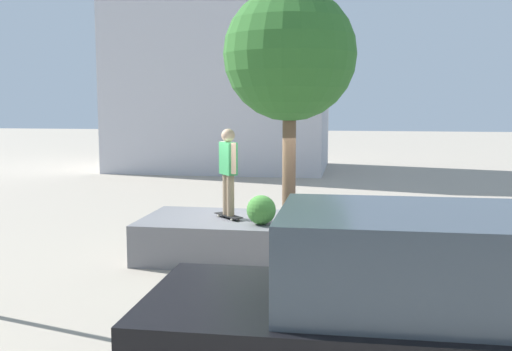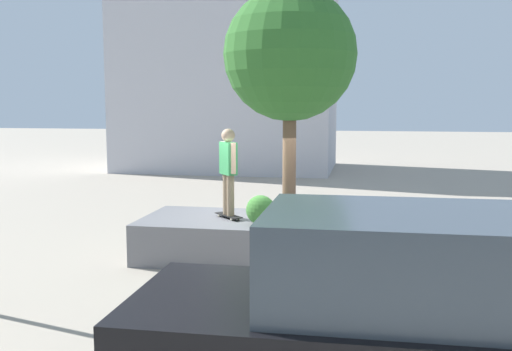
{
  "view_description": "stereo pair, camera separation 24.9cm",
  "coord_description": "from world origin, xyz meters",
  "px_view_note": "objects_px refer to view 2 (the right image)",
  "views": [
    {
      "loc": [
        -1.83,
        12.0,
        3.18
      ],
      "look_at": [
        0.11,
        0.32,
        1.74
      ],
      "focal_mm": 40.99,
      "sensor_mm": 36.0,
      "label": 1
    },
    {
      "loc": [
        -2.08,
        11.95,
        3.18
      ],
      "look_at": [
        0.11,
        0.32,
        1.74
      ],
      "focal_mm": 40.99,
      "sensor_mm": 36.0,
      "label": 2
    }
  ],
  "objects_px": {
    "planter_ledge": "(256,239)",
    "plaza_tree": "(290,55)",
    "skateboard": "(229,216)",
    "sedan_parked": "(391,328)",
    "bystander_watching": "(491,246)",
    "skateboarder": "(228,165)"
  },
  "relations": [
    {
      "from": "planter_ledge",
      "to": "skateboarder",
      "type": "relative_size",
      "value": 2.65
    },
    {
      "from": "skateboard",
      "to": "sedan_parked",
      "type": "bearing_deg",
      "value": 115.83
    },
    {
      "from": "planter_ledge",
      "to": "skateboard",
      "type": "xyz_separation_m",
      "value": [
        0.57,
        0.06,
        0.48
      ]
    },
    {
      "from": "skateboarder",
      "to": "sedan_parked",
      "type": "distance_m",
      "value": 6.99
    },
    {
      "from": "sedan_parked",
      "to": "bystander_watching",
      "type": "distance_m",
      "value": 4.4
    },
    {
      "from": "skateboarder",
      "to": "bystander_watching",
      "type": "relative_size",
      "value": 1.03
    },
    {
      "from": "skateboard",
      "to": "sedan_parked",
      "type": "relative_size",
      "value": 0.15
    },
    {
      "from": "sedan_parked",
      "to": "bystander_watching",
      "type": "relative_size",
      "value": 2.78
    },
    {
      "from": "planter_ledge",
      "to": "bystander_watching",
      "type": "xyz_separation_m",
      "value": [
        -4.14,
        2.24,
        0.58
      ]
    },
    {
      "from": "skateboard",
      "to": "planter_ledge",
      "type": "bearing_deg",
      "value": -174.37
    },
    {
      "from": "planter_ledge",
      "to": "bystander_watching",
      "type": "height_order",
      "value": "bystander_watching"
    },
    {
      "from": "planter_ledge",
      "to": "sedan_parked",
      "type": "xyz_separation_m",
      "value": [
        -2.46,
        6.31,
        0.71
      ]
    },
    {
      "from": "skateboard",
      "to": "bystander_watching",
      "type": "distance_m",
      "value": 5.19
    },
    {
      "from": "skateboard",
      "to": "skateboarder",
      "type": "bearing_deg",
      "value": -90.0
    },
    {
      "from": "skateboard",
      "to": "bystander_watching",
      "type": "relative_size",
      "value": 0.42
    },
    {
      "from": "planter_ledge",
      "to": "plaza_tree",
      "type": "height_order",
      "value": "plaza_tree"
    },
    {
      "from": "skateboard",
      "to": "skateboarder",
      "type": "xyz_separation_m",
      "value": [
        0.0,
        -0.0,
        1.04
      ]
    },
    {
      "from": "plaza_tree",
      "to": "sedan_parked",
      "type": "relative_size",
      "value": 0.98
    },
    {
      "from": "plaza_tree",
      "to": "planter_ledge",
      "type": "bearing_deg",
      "value": 25.51
    },
    {
      "from": "plaza_tree",
      "to": "skateboarder",
      "type": "height_order",
      "value": "plaza_tree"
    },
    {
      "from": "plaza_tree",
      "to": "skateboarder",
      "type": "xyz_separation_m",
      "value": [
        1.21,
        0.36,
        -2.23
      ]
    },
    {
      "from": "plaza_tree",
      "to": "skateboard",
      "type": "height_order",
      "value": "plaza_tree"
    }
  ]
}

